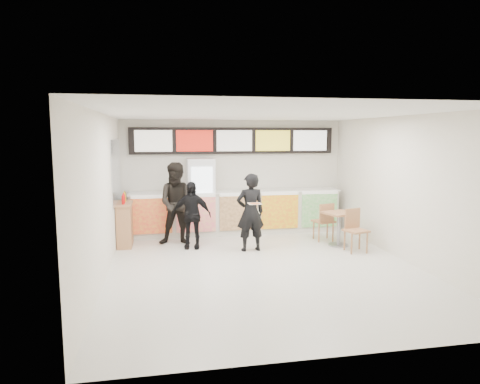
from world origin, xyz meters
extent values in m
plane|color=beige|center=(0.00, 0.00, 0.00)|extent=(7.00, 7.00, 0.00)
plane|color=white|center=(0.00, 0.00, 3.00)|extent=(7.00, 7.00, 0.00)
plane|color=silver|center=(0.00, 3.50, 1.50)|extent=(6.00, 0.00, 6.00)
plane|color=silver|center=(-3.00, 0.00, 1.50)|extent=(0.00, 7.00, 7.00)
plane|color=silver|center=(3.00, 0.00, 1.50)|extent=(0.00, 7.00, 7.00)
cube|color=silver|center=(0.00, 3.10, 0.55)|extent=(5.50, 0.70, 1.10)
cube|color=silver|center=(0.00, 3.10, 1.12)|extent=(5.56, 0.76, 0.04)
cube|color=red|center=(-2.20, 2.72, 0.61)|extent=(0.99, 0.02, 0.90)
cube|color=#E03174|center=(-1.10, 2.72, 0.61)|extent=(0.99, 0.02, 0.90)
cube|color=brown|center=(0.00, 2.72, 0.61)|extent=(0.99, 0.02, 0.90)
cube|color=yellow|center=(1.10, 2.72, 0.61)|extent=(0.99, 0.02, 0.90)
cube|color=green|center=(2.20, 2.72, 0.61)|extent=(0.99, 0.02, 0.90)
cube|color=black|center=(0.00, 3.42, 2.45)|extent=(5.50, 0.12, 0.70)
cube|color=white|center=(-2.12, 3.35, 2.45)|extent=(0.95, 0.02, 0.55)
cube|color=red|center=(-1.06, 3.35, 2.45)|extent=(0.95, 0.02, 0.55)
cube|color=silver|center=(0.00, 3.35, 2.45)|extent=(0.95, 0.02, 0.55)
cube|color=yellow|center=(1.06, 3.35, 2.45)|extent=(0.95, 0.02, 0.55)
cube|color=white|center=(2.12, 3.35, 2.45)|extent=(0.95, 0.02, 0.55)
cube|color=white|center=(-0.93, 3.12, 1.00)|extent=(0.70, 0.65, 2.00)
cube|color=white|center=(-0.93, 2.78, 1.05)|extent=(0.54, 0.02, 1.50)
cylinder|color=#1A8F38|center=(-1.14, 2.82, 0.45)|extent=(0.07, 0.07, 0.22)
cylinder|color=red|center=(-1.00, 2.82, 0.45)|extent=(0.07, 0.07, 0.22)
cylinder|color=#E21644|center=(-0.86, 2.82, 0.45)|extent=(0.07, 0.07, 0.22)
cylinder|color=blue|center=(-0.72, 2.82, 0.45)|extent=(0.07, 0.07, 0.22)
cylinder|color=red|center=(-1.14, 2.82, 0.83)|extent=(0.07, 0.07, 0.22)
cylinder|color=#E21644|center=(-1.00, 2.82, 0.83)|extent=(0.07, 0.07, 0.22)
cylinder|color=blue|center=(-0.86, 2.82, 0.83)|extent=(0.07, 0.07, 0.22)
cylinder|color=#1A8F38|center=(-0.72, 2.82, 0.83)|extent=(0.07, 0.07, 0.22)
cylinder|color=#E21644|center=(-1.14, 2.82, 1.21)|extent=(0.07, 0.07, 0.22)
cylinder|color=blue|center=(-1.00, 2.82, 1.21)|extent=(0.07, 0.07, 0.22)
cylinder|color=#1A8F38|center=(-0.86, 2.82, 1.21)|extent=(0.07, 0.07, 0.22)
cylinder|color=red|center=(-0.72, 2.82, 1.21)|extent=(0.07, 0.07, 0.22)
cylinder|color=blue|center=(-1.14, 2.82, 1.59)|extent=(0.07, 0.07, 0.22)
cylinder|color=#1A8F38|center=(-1.00, 2.82, 1.59)|extent=(0.07, 0.07, 0.22)
cylinder|color=red|center=(-0.86, 2.82, 1.59)|extent=(0.07, 0.07, 0.22)
cylinder|color=#E21644|center=(-0.72, 2.82, 1.59)|extent=(0.07, 0.07, 0.22)
cube|color=#B2B7BF|center=(-2.99, 2.45, 1.75)|extent=(0.01, 2.00, 1.50)
imported|color=black|center=(0.00, 1.29, 0.88)|extent=(0.67, 0.47, 1.76)
imported|color=black|center=(-1.57, 2.15, 0.98)|extent=(1.04, 0.86, 1.97)
imported|color=black|center=(-1.29, 1.76, 0.78)|extent=(0.97, 0.55, 1.55)
cube|color=beige|center=(0.00, 0.84, 1.15)|extent=(0.28, 0.28, 0.01)
cone|color=#CC7233|center=(0.00, 0.84, 1.16)|extent=(0.36, 0.36, 0.02)
cube|color=#AF7950|center=(2.14, 1.32, 0.78)|extent=(0.79, 0.79, 0.04)
cylinder|color=gray|center=(2.14, 1.32, 0.39)|extent=(0.09, 0.09, 0.77)
cylinder|color=gray|center=(2.14, 1.32, 0.02)|extent=(0.47, 0.47, 0.03)
cube|color=#AF7950|center=(2.30, 0.75, 0.48)|extent=(0.56, 0.56, 0.04)
cube|color=#AF7950|center=(2.30, 0.95, 0.73)|extent=(0.42, 0.15, 0.45)
cube|color=#AF7950|center=(1.98, 1.88, 0.48)|extent=(0.56, 0.56, 0.04)
cube|color=#AF7950|center=(1.98, 1.68, 0.73)|extent=(0.42, 0.15, 0.45)
cube|color=#AF7950|center=(-2.82, 2.28, 0.49)|extent=(0.33, 0.87, 0.98)
cube|color=#AF7950|center=(-2.82, 2.28, 1.01)|extent=(0.37, 0.92, 0.04)
cylinder|color=red|center=(-2.82, 2.04, 1.13)|extent=(0.07, 0.07, 0.20)
cylinder|color=red|center=(-2.82, 2.22, 1.13)|extent=(0.07, 0.07, 0.20)
cylinder|color=yellow|center=(-2.82, 2.41, 1.13)|extent=(0.07, 0.07, 0.20)
cylinder|color=brown|center=(-2.82, 2.58, 1.13)|extent=(0.07, 0.07, 0.20)
camera|label=1|loc=(-1.97, -7.95, 2.60)|focal=32.00mm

